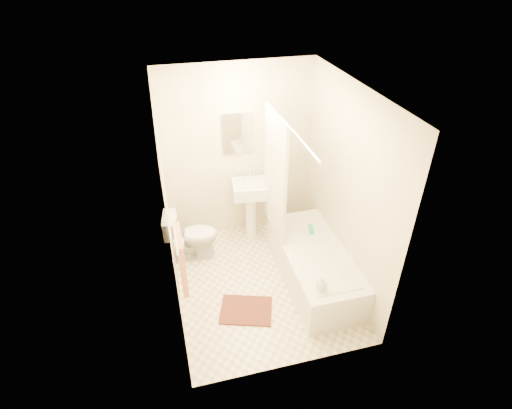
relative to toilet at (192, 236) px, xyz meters
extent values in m
plane|color=beige|center=(0.75, -0.72, -0.34)|extent=(2.40, 2.40, 0.00)
plane|color=white|center=(0.75, -0.72, 2.06)|extent=(2.40, 2.40, 0.00)
cube|color=beige|center=(0.75, 0.48, 0.86)|extent=(2.00, 0.02, 2.40)
cube|color=beige|center=(-0.25, -0.72, 0.86)|extent=(0.02, 2.40, 2.40)
cube|color=beige|center=(1.75, -0.72, 0.86)|extent=(0.02, 2.40, 2.40)
cube|color=white|center=(0.75, 0.46, 1.16)|extent=(0.40, 0.03, 0.55)
cylinder|color=silver|center=(1.05, -0.62, 1.66)|extent=(0.03, 1.70, 0.03)
cube|color=silver|center=(1.05, -0.22, 0.88)|extent=(0.04, 0.80, 1.55)
cylinder|color=silver|center=(-0.21, -0.97, 0.76)|extent=(0.02, 0.60, 0.02)
cube|color=#CC7266|center=(-0.18, -0.97, 0.44)|extent=(0.06, 0.45, 0.66)
cylinder|color=white|center=(-0.18, -0.60, 0.36)|extent=(0.11, 0.12, 0.12)
imported|color=white|center=(0.00, 0.00, 0.00)|extent=(0.73, 0.48, 0.67)
cube|color=#4F2A1F|center=(0.46, -1.13, -0.33)|extent=(0.69, 0.60, 0.02)
imported|color=white|center=(1.21, -1.45, 0.22)|extent=(0.10, 0.11, 0.18)
cube|color=#2F9C67|center=(1.48, -0.45, 0.15)|extent=(0.09, 0.19, 0.04)
camera|label=1|loc=(-0.21, -4.21, 3.21)|focal=28.00mm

